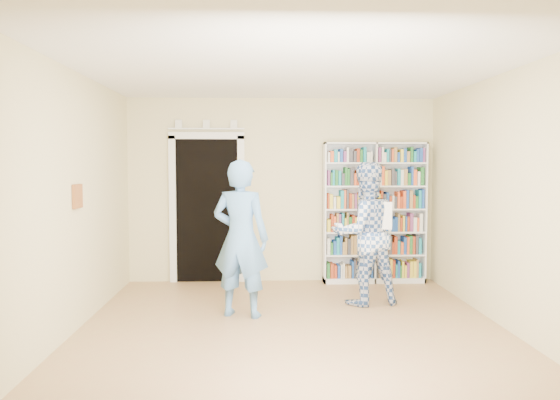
# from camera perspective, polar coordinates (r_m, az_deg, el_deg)

# --- Properties ---
(floor) EXTENTS (5.00, 5.00, 0.00)m
(floor) POSITION_cam_1_polar(r_m,az_deg,el_deg) (5.82, 1.30, -13.57)
(floor) COLOR #AD7A54
(floor) RESTS_ON ground
(ceiling) EXTENTS (5.00, 5.00, 0.00)m
(ceiling) POSITION_cam_1_polar(r_m,az_deg,el_deg) (5.64, 1.34, 13.64)
(ceiling) COLOR white
(ceiling) RESTS_ON wall_back
(wall_back) EXTENTS (4.50, 0.00, 4.50)m
(wall_back) POSITION_cam_1_polar(r_m,az_deg,el_deg) (8.06, 0.18, 1.02)
(wall_back) COLOR beige
(wall_back) RESTS_ON floor
(wall_left) EXTENTS (0.00, 5.00, 5.00)m
(wall_left) POSITION_cam_1_polar(r_m,az_deg,el_deg) (5.87, -21.18, -0.23)
(wall_left) COLOR beige
(wall_left) RESTS_ON floor
(wall_right) EXTENTS (0.00, 5.00, 5.00)m
(wall_right) POSITION_cam_1_polar(r_m,az_deg,el_deg) (6.14, 22.78, -0.11)
(wall_right) COLOR beige
(wall_right) RESTS_ON floor
(bookshelf) EXTENTS (1.49, 0.28, 2.05)m
(bookshelf) POSITION_cam_1_polar(r_m,az_deg,el_deg) (8.10, 9.82, -1.25)
(bookshelf) COLOR white
(bookshelf) RESTS_ON floor
(doorway) EXTENTS (1.10, 0.08, 2.43)m
(doorway) POSITION_cam_1_polar(r_m,az_deg,el_deg) (8.07, -7.64, -0.22)
(doorway) COLOR black
(doorway) RESTS_ON floor
(wall_art) EXTENTS (0.03, 0.25, 0.25)m
(wall_art) POSITION_cam_1_polar(r_m,az_deg,el_deg) (6.05, -20.40, 0.37)
(wall_art) COLOR brown
(wall_art) RESTS_ON wall_left
(man_blue) EXTENTS (0.75, 0.60, 1.79)m
(man_blue) POSITION_cam_1_polar(r_m,az_deg,el_deg) (6.21, -4.13, -4.02)
(man_blue) COLOR #5588BE
(man_blue) RESTS_ON floor
(man_plaid) EXTENTS (0.98, 0.84, 1.76)m
(man_plaid) POSITION_cam_1_polar(r_m,az_deg,el_deg) (6.82, 8.87, -3.49)
(man_plaid) COLOR #2E4F8C
(man_plaid) RESTS_ON floor
(paper_sheet) EXTENTS (0.23, 0.07, 0.33)m
(paper_sheet) POSITION_cam_1_polar(r_m,az_deg,el_deg) (6.65, 10.63, -1.61)
(paper_sheet) COLOR white
(paper_sheet) RESTS_ON man_plaid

